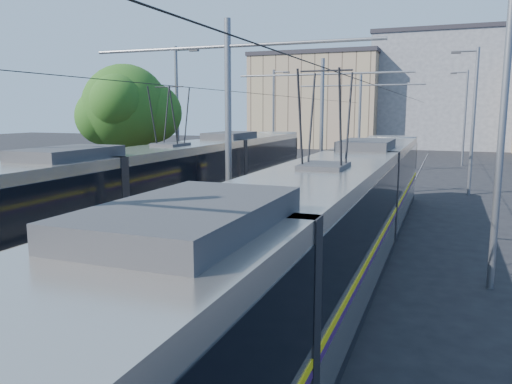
% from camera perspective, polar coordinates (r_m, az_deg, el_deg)
% --- Properties ---
extents(platform, '(4.00, 50.00, 0.30)m').
position_cam_1_polar(platform, '(24.17, 5.65, -1.44)').
color(platform, gray).
rests_on(platform, ground).
extents(tactile_strip_left, '(0.70, 50.00, 0.01)m').
position_cam_1_polar(tactile_strip_left, '(24.56, 2.39, -0.87)').
color(tactile_strip_left, gray).
rests_on(tactile_strip_left, platform).
extents(tactile_strip_right, '(0.70, 50.00, 0.01)m').
position_cam_1_polar(tactile_strip_right, '(23.81, 9.02, -1.29)').
color(tactile_strip_right, gray).
rests_on(tactile_strip_right, platform).
extents(rails, '(8.71, 70.00, 0.03)m').
position_cam_1_polar(rails, '(24.20, 5.65, -1.76)').
color(rails, gray).
rests_on(rails, ground).
extents(tram_left, '(2.43, 27.71, 5.50)m').
position_cam_1_polar(tram_left, '(19.50, -9.60, 0.56)').
color(tram_left, black).
rests_on(tram_left, ground).
extents(tram_right, '(2.43, 32.33, 5.50)m').
position_cam_1_polar(tram_right, '(11.92, 7.63, -4.17)').
color(tram_right, black).
rests_on(tram_right, ground).
extents(catenary, '(9.20, 70.00, 7.00)m').
position_cam_1_polar(catenary, '(21.03, 3.76, 8.99)').
color(catenary, slate).
rests_on(catenary, platform).
extents(street_lamps, '(15.18, 38.22, 8.00)m').
position_cam_1_polar(street_lamps, '(27.64, 8.01, 8.26)').
color(street_lamps, slate).
rests_on(street_lamps, ground).
extents(shelter, '(0.69, 1.06, 2.27)m').
position_cam_1_polar(shelter, '(22.28, 5.98, 1.14)').
color(shelter, black).
rests_on(shelter, platform).
extents(tree, '(4.79, 4.42, 6.95)m').
position_cam_1_polar(tree, '(26.45, -13.94, 9.16)').
color(tree, '#382314').
rests_on(tree, ground).
extents(building_left, '(16.32, 12.24, 11.99)m').
position_cam_1_polar(building_left, '(67.91, 7.25, 10.32)').
color(building_left, gray).
rests_on(building_left, ground).
extents(building_centre, '(18.36, 14.28, 14.35)m').
position_cam_1_polar(building_centre, '(69.97, 21.15, 10.72)').
color(building_centre, gray).
rests_on(building_centre, ground).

